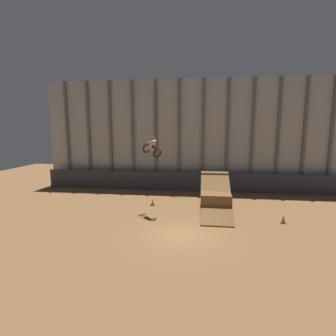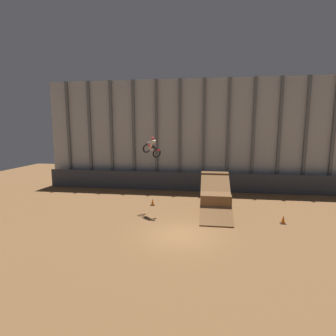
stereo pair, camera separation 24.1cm
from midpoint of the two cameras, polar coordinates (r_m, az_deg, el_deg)
The scene contains 7 objects.
ground_plane at distance 16.66m, azimuth 2.87°, elevation -14.35°, with size 60.00×60.00×0.00m, color brown.
arena_back_wall at distance 28.26m, azimuth 5.42°, elevation 7.15°, with size 32.00×0.40×11.67m.
lower_barrier at distance 27.65m, azimuth 5.17°, elevation -2.99°, with size 31.36×0.20×1.98m.
dirt_ramp at distance 21.57m, azimuth 10.51°, elevation -6.38°, with size 2.30×5.81×2.94m.
rider_bike_solo at distance 20.16m, azimuth -3.16°, elevation 4.41°, with size 1.67×1.66×1.58m.
traffic_cone_near_ramp at distance 20.06m, azimuth 24.10°, elevation -10.24°, with size 0.36×0.36×0.58m.
traffic_cone_arena_edge at distance 22.57m, azimuth -3.08°, elevation -7.44°, with size 0.36×0.36×0.58m.
Camera 2 is at (1.51, -15.28, 6.45)m, focal length 28.00 mm.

